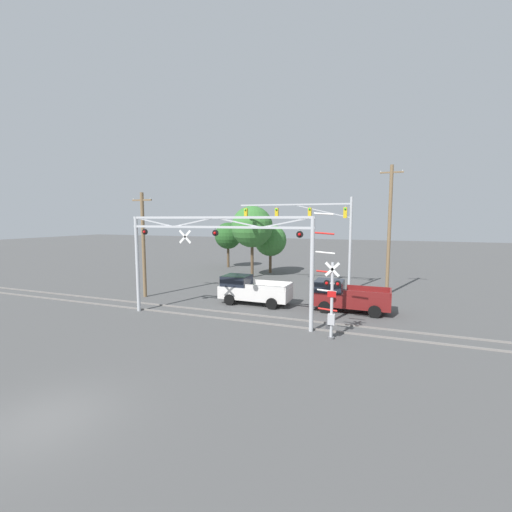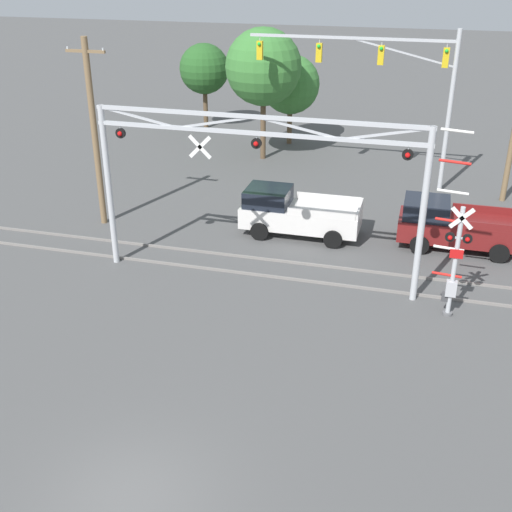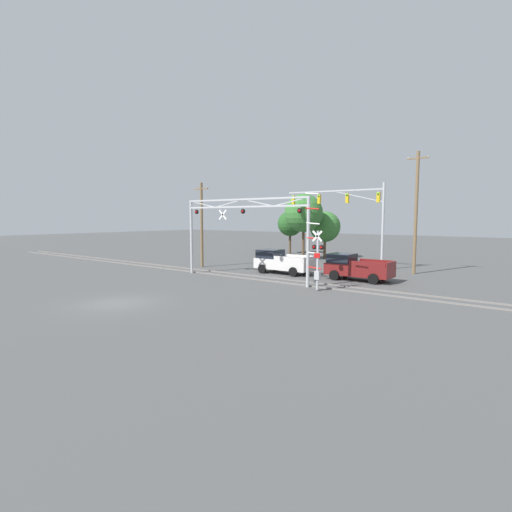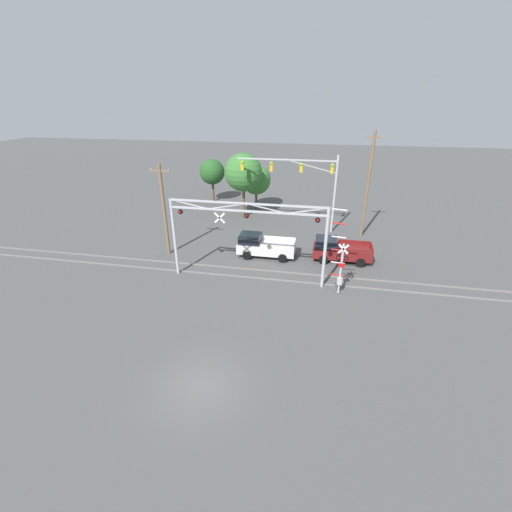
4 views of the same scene
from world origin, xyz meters
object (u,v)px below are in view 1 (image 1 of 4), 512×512
at_px(background_tree_beyond_span, 270,240).
at_px(background_tree_far_right_verge, 228,236).
at_px(utility_pole_right, 389,229).
at_px(background_tree_far_left_verge, 252,227).
at_px(traffic_signal_span, 320,225).
at_px(pickup_truck_lead, 252,290).
at_px(utility_pole_left, 143,244).
at_px(pickup_truck_following, 347,296).
at_px(crossing_gantry, 215,248).
at_px(crossing_signal_mast, 330,298).

xyz_separation_m(background_tree_beyond_span, background_tree_far_right_verge, (-6.61, 2.41, 0.28)).
distance_m(utility_pole_right, background_tree_beyond_span, 14.93).
relative_size(background_tree_far_left_verge, background_tree_far_right_verge, 1.32).
distance_m(traffic_signal_span, pickup_truck_lead, 9.57).
xyz_separation_m(utility_pole_left, utility_pole_right, (18.29, 7.95, 1.13)).
relative_size(pickup_truck_lead, utility_pole_left, 0.63).
bearing_deg(pickup_truck_following, utility_pole_right, 68.55).
bearing_deg(pickup_truck_lead, background_tree_beyond_span, 103.34).
bearing_deg(crossing_gantry, pickup_truck_following, 34.68).
relative_size(utility_pole_left, background_tree_far_right_verge, 1.44).
xyz_separation_m(traffic_signal_span, utility_pole_left, (-12.44, -8.59, -1.41)).
height_order(utility_pole_left, background_tree_far_left_verge, utility_pole_left).
xyz_separation_m(traffic_signal_span, utility_pole_right, (5.85, -0.64, -0.28)).
bearing_deg(utility_pole_left, crossing_signal_mast, -16.08).
height_order(pickup_truck_lead, background_tree_beyond_span, background_tree_beyond_span).
relative_size(traffic_signal_span, background_tree_far_right_verge, 1.80).
height_order(pickup_truck_following, background_tree_far_right_verge, background_tree_far_right_verge).
bearing_deg(pickup_truck_following, crossing_signal_mast, -91.99).
distance_m(traffic_signal_span, background_tree_beyond_span, 9.96).
bearing_deg(crossing_gantry, background_tree_beyond_span, 98.62).
xyz_separation_m(utility_pole_left, background_tree_far_right_verge, (-1.13, 17.86, -0.23)).
relative_size(pickup_truck_lead, background_tree_far_left_verge, 0.68).
bearing_deg(traffic_signal_span, utility_pole_right, -6.28).
relative_size(utility_pole_left, background_tree_beyond_span, 1.47).
bearing_deg(pickup_truck_following, background_tree_far_left_verge, 136.93).
distance_m(traffic_signal_span, pickup_truck_following, 9.19).
height_order(crossing_gantry, crossing_signal_mast, crossing_signal_mast).
distance_m(crossing_signal_mast, pickup_truck_lead, 8.71).
xyz_separation_m(crossing_signal_mast, background_tree_far_right_verge, (-16.65, 22.34, 1.89)).
height_order(utility_pole_left, background_tree_beyond_span, utility_pole_left).
xyz_separation_m(traffic_signal_span, pickup_truck_lead, (-3.54, -7.54, -4.72)).
distance_m(traffic_signal_span, utility_pole_left, 15.18).
height_order(traffic_signal_span, pickup_truck_following, traffic_signal_span).
relative_size(pickup_truck_following, background_tree_far_left_verge, 0.67).
distance_m(pickup_truck_lead, utility_pole_left, 9.55).
bearing_deg(utility_pole_left, utility_pole_right, 23.48).
relative_size(crossing_signal_mast, pickup_truck_following, 1.29).
xyz_separation_m(pickup_truck_following, background_tree_beyond_span, (-10.24, 14.02, 2.80)).
bearing_deg(background_tree_far_left_verge, crossing_signal_mast, -56.23).
distance_m(crossing_signal_mast, utility_pole_right, 13.13).
distance_m(crossing_gantry, traffic_signal_span, 12.96).
bearing_deg(traffic_signal_span, pickup_truck_lead, -115.17).
relative_size(pickup_truck_following, background_tree_beyond_span, 0.90).
distance_m(crossing_signal_mast, background_tree_far_left_verge, 19.81).
bearing_deg(background_tree_far_right_verge, crossing_signal_mast, -53.30).
distance_m(utility_pole_left, background_tree_far_left_verge, 12.71).
distance_m(crossing_gantry, utility_pole_right, 15.29).
xyz_separation_m(crossing_gantry, background_tree_beyond_span, (-2.90, 19.11, -0.68)).
relative_size(utility_pole_right, background_tree_beyond_span, 1.87).
distance_m(background_tree_beyond_span, background_tree_far_left_verge, 4.10).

